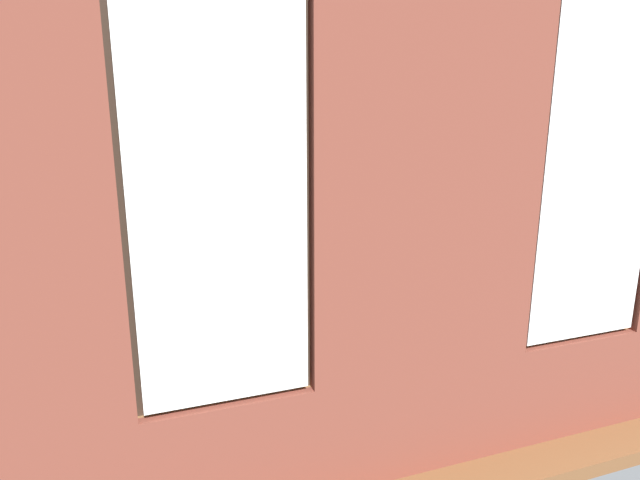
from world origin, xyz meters
The scene contains 16 objects.
ground_plane centered at (0.00, 0.00, -0.05)m, with size 7.24×5.51×0.10m, color brown.
brick_wall_with_windows centered at (0.00, 2.37, 1.53)m, with size 6.64×0.30×3.14m.
couch_by_window centered at (0.66, 1.73, 0.33)m, with size 1.90×0.87×0.80m.
couch_left centered at (-2.62, 0.69, 0.33)m, with size 0.96×2.07×0.80m.
coffee_table centered at (-0.27, -0.19, 0.39)m, with size 1.24×0.80×0.45m.
cup_ceramic centered at (0.10, -0.07, 0.50)m, with size 0.09×0.09×0.11m, color #33567F.
candle_jar centered at (-0.36, -0.07, 0.51)m, with size 0.08×0.08×0.12m, color #B7333D.
remote_black centered at (-0.61, -0.33, 0.46)m, with size 0.05×0.17×0.02m, color black.
remote_gray centered at (-0.11, -0.29, 0.46)m, with size 0.05×0.17×0.02m, color #59595B.
remote_silver centered at (-0.27, -0.19, 0.46)m, with size 0.05×0.17×0.02m, color #B2B2B7.
papasan_chair centered at (0.66, -1.72, 0.45)m, with size 1.16×1.16×0.72m.
potted_plant_foreground_right centered at (2.67, -1.71, 0.61)m, with size 0.94×0.91×1.07m.
potted_plant_between_couches centered at (-0.74, 1.68, 0.52)m, with size 0.46×0.46×0.79m.
potted_plant_by_left_couch centered at (-2.22, -0.77, 0.45)m, with size 0.35×0.35×0.64m.
potted_plant_mid_room_small centered at (-0.94, -1.16, 0.39)m, with size 0.34×0.34×0.58m.
potted_plant_corner_near_left centered at (-2.77, -1.76, 0.47)m, with size 0.55×0.55×0.77m.
Camera 1 is at (1.61, 5.07, 2.27)m, focal length 32.00 mm.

